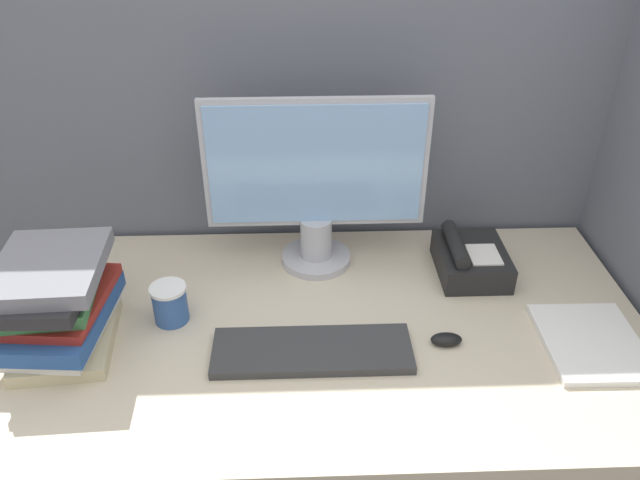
{
  "coord_description": "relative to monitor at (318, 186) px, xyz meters",
  "views": [
    {
      "loc": [
        -0.04,
        -0.7,
        1.7
      ],
      "look_at": [
        0.0,
        0.45,
        0.96
      ],
      "focal_mm": 35.0,
      "sensor_mm": 36.0,
      "label": 1
    }
  ],
  "objects": [
    {
      "name": "cubicle_panel_rear",
      "position": [
        -0.0,
        0.18,
        -0.12
      ],
      "size": [
        1.92,
        0.04,
        1.72
      ],
      "color": "slate",
      "rests_on": "ground_plane"
    },
    {
      "name": "desk",
      "position": [
        -0.0,
        -0.27,
        -0.6
      ],
      "size": [
        1.52,
        0.82,
        0.75
      ],
      "color": "beige",
      "rests_on": "ground_plane"
    },
    {
      "name": "monitor",
      "position": [
        0.0,
        0.0,
        0.0
      ],
      "size": [
        0.55,
        0.18,
        0.45
      ],
      "color": "#B7B7BC",
      "rests_on": "desk"
    },
    {
      "name": "keyboard",
      "position": [
        -0.02,
        -0.36,
        -0.21
      ],
      "size": [
        0.43,
        0.14,
        0.02
      ],
      "color": "#333333",
      "rests_on": "desk"
    },
    {
      "name": "mouse",
      "position": [
        0.28,
        -0.34,
        -0.21
      ],
      "size": [
        0.07,
        0.04,
        0.02
      ],
      "color": "black",
      "rests_on": "desk"
    },
    {
      "name": "coffee_cup",
      "position": [
        -0.35,
        -0.23,
        -0.18
      ],
      "size": [
        0.08,
        0.08,
        0.09
      ],
      "color": "#335999",
      "rests_on": "desk"
    },
    {
      "name": "book_stack",
      "position": [
        -0.58,
        -0.3,
        -0.12
      ],
      "size": [
        0.25,
        0.31,
        0.22
      ],
      "color": "#C6B78C",
      "rests_on": "desk"
    },
    {
      "name": "desk_telephone",
      "position": [
        0.39,
        -0.07,
        -0.18
      ],
      "size": [
        0.17,
        0.21,
        0.1
      ],
      "color": "black",
      "rests_on": "desk"
    },
    {
      "name": "paper_pile",
      "position": [
        0.6,
        -0.35,
        -0.22
      ],
      "size": [
        0.22,
        0.26,
        0.02
      ],
      "color": "white",
      "rests_on": "desk"
    }
  ]
}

